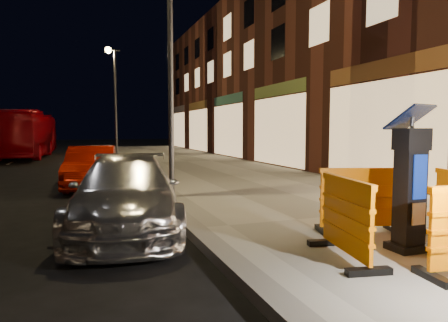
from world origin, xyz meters
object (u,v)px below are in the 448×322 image
object	(u,v)px
parking_kiosk	(410,183)
car_silver	(127,229)
barrier_kerbside	(346,218)
car_red	(92,188)
bus_doubledecker	(26,158)
barrier_back	(360,200)

from	to	relation	value
parking_kiosk	car_silver	bearing A→B (deg)	150.30
parking_kiosk	barrier_kerbside	distance (m)	1.02
car_red	parking_kiosk	bearing A→B (deg)	-60.02
bus_doubledecker	barrier_back	bearing A→B (deg)	-68.78
bus_doubledecker	car_silver	bearing A→B (deg)	-75.88
barrier_back	car_silver	bearing A→B (deg)	164.13
car_red	bus_doubledecker	xyz separation A→B (m)	(-3.34, 13.96, 0.00)
parking_kiosk	car_silver	distance (m)	4.43
car_red	barrier_kerbside	bearing A→B (deg)	-65.86
parking_kiosk	car_red	distance (m)	8.93
car_silver	car_red	xyz separation A→B (m)	(-0.44, 5.19, 0.00)
barrier_back	car_silver	distance (m)	3.79
car_silver	bus_doubledecker	xyz separation A→B (m)	(-3.78, 19.16, 0.00)
barrier_kerbside	bus_doubledecker	xyz separation A→B (m)	(-6.01, 22.06, -0.63)
barrier_back	parking_kiosk	bearing A→B (deg)	-74.38
barrier_back	car_silver	size ratio (longest dim) A/B	0.30
barrier_back	car_red	world-z (taller)	barrier_back
bus_doubledecker	car_red	bearing A→B (deg)	-73.58
parking_kiosk	barrier_kerbside	world-z (taller)	parking_kiosk
car_silver	car_red	world-z (taller)	car_silver
bus_doubledecker	parking_kiosk	bearing A→B (deg)	-69.52
barrier_kerbside	bus_doubledecker	distance (m)	22.87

